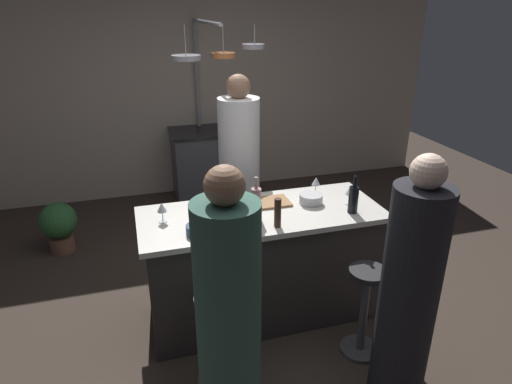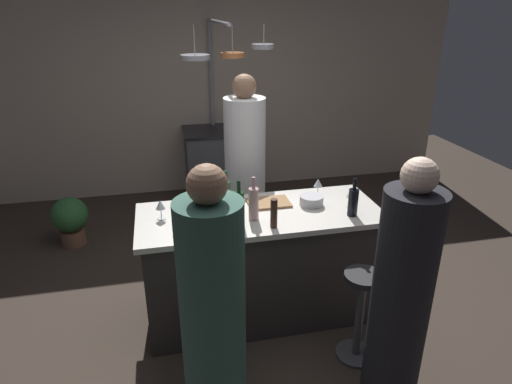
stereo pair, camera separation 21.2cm
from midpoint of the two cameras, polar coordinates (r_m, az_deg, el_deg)
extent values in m
plane|color=#382D26|center=(3.74, 2.20, -15.20)|extent=(9.00, 9.00, 0.00)
cube|color=#BCAD99|center=(5.83, -4.85, 12.89)|extent=(6.40, 0.16, 2.60)
cube|color=#332D2B|center=(3.49, 2.31, -9.63)|extent=(1.72, 0.66, 0.86)
cube|color=beige|center=(3.27, 2.44, -2.96)|extent=(1.80, 0.72, 0.04)
cube|color=#47474C|center=(5.66, -3.99, 3.51)|extent=(0.76, 0.60, 0.86)
cube|color=black|center=(5.53, -4.12, 7.86)|extent=(0.80, 0.64, 0.03)
cylinder|color=white|center=(4.13, 0.07, 1.31)|extent=(0.37, 0.37, 1.57)
sphere|color=#8C664C|center=(3.90, 0.07, 13.44)|extent=(0.21, 0.21, 0.21)
cylinder|color=#4C4C51|center=(3.46, 14.50, -19.56)|extent=(0.28, 0.28, 0.02)
cylinder|color=#4C4C51|center=(3.25, 15.07, -15.37)|extent=(0.06, 0.06, 0.62)
cylinder|color=black|center=(3.07, 15.70, -10.53)|extent=(0.26, 0.26, 0.04)
cylinder|color=black|center=(2.79, 20.20, -13.51)|extent=(0.34, 0.34, 1.42)
sphere|color=beige|center=(2.43, 22.72, 1.93)|extent=(0.19, 0.19, 0.19)
cylinder|color=#4C4C51|center=(3.20, -3.93, -22.87)|extent=(0.28, 0.28, 0.02)
cylinder|color=#4C4C51|center=(2.98, -4.10, -18.58)|extent=(0.06, 0.06, 0.62)
cylinder|color=black|center=(2.78, -4.30, -13.50)|extent=(0.26, 0.26, 0.04)
cylinder|color=#33594C|center=(2.47, -2.94, -16.91)|extent=(0.35, 0.35, 1.45)
sphere|color=#8C664C|center=(2.04, -3.40, 0.94)|extent=(0.20, 0.20, 0.20)
cylinder|color=gray|center=(5.73, -4.56, 10.42)|extent=(0.04, 0.04, 2.15)
cylinder|color=gray|center=(4.87, -3.64, 21.03)|extent=(0.04, 1.46, 0.04)
cylinder|color=gray|center=(4.28, -6.39, 16.88)|extent=(0.27, 0.27, 0.04)
cylinder|color=gray|center=(4.26, -6.48, 18.77)|extent=(0.01, 0.01, 0.28)
cylinder|color=#B26638|center=(4.33, -1.59, 17.24)|extent=(0.23, 0.23, 0.04)
cylinder|color=gray|center=(4.31, -1.60, 19.03)|extent=(0.01, 0.01, 0.27)
cylinder|color=gray|center=(4.42, 2.33, 18.23)|extent=(0.22, 0.22, 0.04)
cylinder|color=gray|center=(4.38, 2.49, 19.52)|extent=(0.01, 0.01, 0.20)
cylinder|color=brown|center=(4.96, -21.32, -5.44)|extent=(0.24, 0.24, 0.16)
sphere|color=#2D6633|center=(4.85, -21.76, -2.73)|extent=(0.36, 0.36, 0.36)
cube|color=#997047|center=(3.40, 3.44, -1.42)|extent=(0.32, 0.22, 0.02)
cylinder|color=#382319|center=(3.01, 4.35, -2.79)|extent=(0.05, 0.05, 0.21)
cylinder|color=black|center=(3.27, 14.22, -1.35)|extent=(0.07, 0.07, 0.20)
cylinder|color=black|center=(3.22, 14.46, 0.97)|extent=(0.03, 0.03, 0.08)
cylinder|color=#143319|center=(3.02, -0.18, -2.23)|extent=(0.07, 0.07, 0.25)
cylinder|color=#143319|center=(2.95, -0.19, 0.70)|extent=(0.03, 0.03, 0.08)
cylinder|color=#193D23|center=(3.27, -2.04, -0.48)|extent=(0.07, 0.07, 0.22)
cylinder|color=#193D23|center=(3.21, -2.07, 1.99)|extent=(0.03, 0.03, 0.08)
cylinder|color=#B78C8E|center=(3.11, 1.65, -1.60)|extent=(0.07, 0.07, 0.24)
cylinder|color=#B78C8E|center=(3.04, 1.68, 1.15)|extent=(0.03, 0.03, 0.08)
cylinder|color=silver|center=(3.21, -10.22, -3.42)|extent=(0.06, 0.06, 0.01)
cylinder|color=silver|center=(3.19, -10.27, -2.76)|extent=(0.01, 0.01, 0.07)
cone|color=silver|center=(3.16, -10.36, -1.62)|extent=(0.07, 0.07, 0.06)
cylinder|color=silver|center=(3.59, 9.60, -0.46)|extent=(0.06, 0.06, 0.01)
cylinder|color=silver|center=(3.57, 9.64, 0.14)|extent=(0.01, 0.01, 0.07)
cone|color=silver|center=(3.54, 9.71, 1.18)|extent=(0.07, 0.07, 0.06)
cylinder|color=silver|center=(3.44, 13.72, -1.82)|extent=(0.06, 0.06, 0.01)
cylinder|color=silver|center=(3.43, 13.79, -1.20)|extent=(0.01, 0.01, 0.07)
cone|color=silver|center=(3.40, 13.90, -0.13)|extent=(0.07, 0.07, 0.06)
cylinder|color=#B7B7BC|center=(3.40, 8.94, -1.09)|extent=(0.18, 0.18, 0.07)
cylinder|color=#334C6B|center=(2.98, -6.11, -4.63)|extent=(0.15, 0.15, 0.07)
cylinder|color=brown|center=(3.18, -4.13, -2.61)|extent=(0.18, 0.18, 0.08)
camera|label=1|loc=(0.11, -88.18, 0.77)|focal=31.04mm
camera|label=2|loc=(0.11, 91.82, -0.77)|focal=31.04mm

